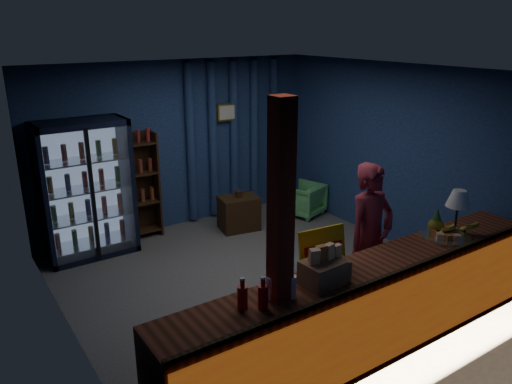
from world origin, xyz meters
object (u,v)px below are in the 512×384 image
(shopkeeper, at_px, (370,239))
(pastry_tray, at_px, (446,235))
(green_chair, at_px, (304,199))
(table_lamp, at_px, (459,200))

(shopkeeper, relative_size, pastry_tray, 3.34)
(green_chair, xyz_separation_m, table_lamp, (-0.63, -3.28, 1.07))
(shopkeeper, xyz_separation_m, table_lamp, (0.66, -0.58, 0.49))
(shopkeeper, distance_m, pastry_tray, 0.79)
(green_chair, bearing_deg, table_lamp, 61.73)
(pastry_tray, distance_m, table_lamp, 0.39)
(shopkeeper, distance_m, table_lamp, 1.00)
(pastry_tray, relative_size, table_lamp, 1.02)
(pastry_tray, xyz_separation_m, table_lamp, (0.13, -0.01, 0.37))
(shopkeeper, bearing_deg, pastry_tray, -48.44)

